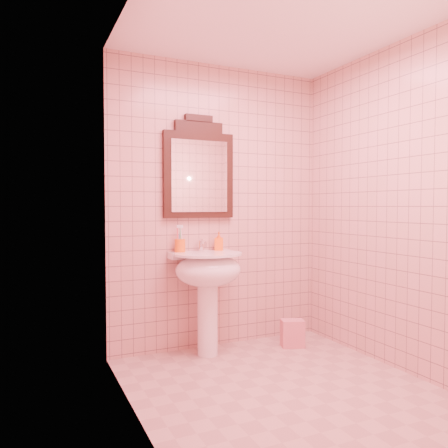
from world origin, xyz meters
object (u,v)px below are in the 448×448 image
soap_dispenser (219,241)px  pedestal_sink (208,277)px  towel (292,333)px  mirror (199,171)px  toothbrush_cup (180,245)px

soap_dispenser → pedestal_sink: bearing=-113.1°
towel → mirror: bearing=158.1°
pedestal_sink → toothbrush_cup: size_ratio=4.19×
toothbrush_cup → towel: 1.28m
mirror → toothbrush_cup: mirror is taller
mirror → towel: mirror is taller
mirror → soap_dispenser: 0.64m
mirror → soap_dispenser: (0.17, -0.05, -0.62)m
mirror → toothbrush_cup: (-0.19, -0.05, -0.64)m
toothbrush_cup → towel: bearing=-15.4°
pedestal_sink → toothbrush_cup: (-0.19, 0.16, 0.26)m
pedestal_sink → toothbrush_cup: toothbrush_cup is taller
pedestal_sink → soap_dispenser: bearing=42.1°
soap_dispenser → mirror: bearing=-171.6°
toothbrush_cup → pedestal_sink: bearing=-39.2°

